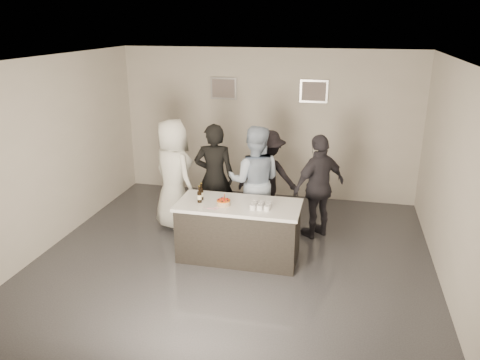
{
  "coord_description": "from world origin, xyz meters",
  "views": [
    {
      "loc": [
        1.53,
        -6.2,
        3.53
      ],
      "look_at": [
        0.0,
        0.5,
        1.15
      ],
      "focal_mm": 35.0,
      "sensor_mm": 36.0,
      "label": 1
    }
  ],
  "objects_px": {
    "cake": "(224,203)",
    "person_guest_right": "(319,187)",
    "beer_bottle_b": "(199,194)",
    "bar_counter": "(239,231)",
    "person_main_blue": "(255,181)",
    "person_guest_left": "(173,175)",
    "beer_bottle_a": "(201,191)",
    "person_guest_back": "(267,176)",
    "person_main_black": "(215,178)"
  },
  "relations": [
    {
      "from": "person_guest_right",
      "to": "beer_bottle_b",
      "type": "bearing_deg",
      "value": -10.82
    },
    {
      "from": "person_main_blue",
      "to": "person_guest_back",
      "type": "height_order",
      "value": "person_main_blue"
    },
    {
      "from": "cake",
      "to": "person_guest_left",
      "type": "xyz_separation_m",
      "value": [
        -1.16,
        0.99,
        0.03
      ]
    },
    {
      "from": "beer_bottle_a",
      "to": "person_main_black",
      "type": "height_order",
      "value": "person_main_black"
    },
    {
      "from": "beer_bottle_b",
      "to": "person_guest_right",
      "type": "height_order",
      "value": "person_guest_right"
    },
    {
      "from": "person_main_blue",
      "to": "cake",
      "type": "bearing_deg",
      "value": 70.33
    },
    {
      "from": "person_main_black",
      "to": "person_guest_left",
      "type": "height_order",
      "value": "person_guest_left"
    },
    {
      "from": "beer_bottle_a",
      "to": "person_main_blue",
      "type": "distance_m",
      "value": 1.11
    },
    {
      "from": "cake",
      "to": "person_guest_right",
      "type": "distance_m",
      "value": 1.78
    },
    {
      "from": "beer_bottle_b",
      "to": "person_guest_left",
      "type": "relative_size",
      "value": 0.13
    },
    {
      "from": "person_main_black",
      "to": "person_guest_left",
      "type": "xyz_separation_m",
      "value": [
        -0.71,
        -0.08,
        0.03
      ]
    },
    {
      "from": "beer_bottle_a",
      "to": "person_main_blue",
      "type": "relative_size",
      "value": 0.14
    },
    {
      "from": "person_guest_left",
      "to": "beer_bottle_b",
      "type": "bearing_deg",
      "value": 164.15
    },
    {
      "from": "person_main_black",
      "to": "person_guest_right",
      "type": "distance_m",
      "value": 1.78
    },
    {
      "from": "bar_counter",
      "to": "person_guest_right",
      "type": "distance_m",
      "value": 1.61
    },
    {
      "from": "bar_counter",
      "to": "person_guest_right",
      "type": "relative_size",
      "value": 1.05
    },
    {
      "from": "person_main_black",
      "to": "person_main_blue",
      "type": "height_order",
      "value": "person_main_blue"
    },
    {
      "from": "bar_counter",
      "to": "person_main_blue",
      "type": "height_order",
      "value": "person_main_blue"
    },
    {
      "from": "bar_counter",
      "to": "person_guest_left",
      "type": "xyz_separation_m",
      "value": [
        -1.36,
        0.88,
        0.52
      ]
    },
    {
      "from": "beer_bottle_b",
      "to": "cake",
      "type": "bearing_deg",
      "value": -4.55
    },
    {
      "from": "beer_bottle_b",
      "to": "person_main_black",
      "type": "bearing_deg",
      "value": 93.28
    },
    {
      "from": "beer_bottle_b",
      "to": "person_guest_left",
      "type": "bearing_deg",
      "value": 128.89
    },
    {
      "from": "bar_counter",
      "to": "person_main_blue",
      "type": "relative_size",
      "value": 0.98
    },
    {
      "from": "person_guest_left",
      "to": "beer_bottle_a",
      "type": "bearing_deg",
      "value": 167.65
    },
    {
      "from": "person_guest_left",
      "to": "person_guest_back",
      "type": "bearing_deg",
      "value": -121.53
    },
    {
      "from": "cake",
      "to": "beer_bottle_b",
      "type": "height_order",
      "value": "beer_bottle_b"
    },
    {
      "from": "person_main_black",
      "to": "person_guest_left",
      "type": "distance_m",
      "value": 0.72
    },
    {
      "from": "beer_bottle_b",
      "to": "person_guest_right",
      "type": "xyz_separation_m",
      "value": [
        1.71,
        1.15,
        -0.14
      ]
    },
    {
      "from": "person_guest_back",
      "to": "cake",
      "type": "bearing_deg",
      "value": 77.4
    },
    {
      "from": "bar_counter",
      "to": "person_guest_right",
      "type": "xyz_separation_m",
      "value": [
        1.12,
        1.07,
        0.44
      ]
    },
    {
      "from": "beer_bottle_a",
      "to": "person_guest_right",
      "type": "xyz_separation_m",
      "value": [
        1.72,
        1.03,
        -0.14
      ]
    },
    {
      "from": "bar_counter",
      "to": "person_main_blue",
      "type": "xyz_separation_m",
      "value": [
        0.06,
        0.93,
        0.5
      ]
    },
    {
      "from": "beer_bottle_b",
      "to": "bar_counter",
      "type": "bearing_deg",
      "value": 7.43
    },
    {
      "from": "beer_bottle_a",
      "to": "beer_bottle_b",
      "type": "relative_size",
      "value": 1.0
    },
    {
      "from": "person_main_blue",
      "to": "beer_bottle_b",
      "type": "bearing_deg",
      "value": 51.93
    },
    {
      "from": "person_guest_right",
      "to": "person_guest_back",
      "type": "bearing_deg",
      "value": -71.01
    },
    {
      "from": "person_main_blue",
      "to": "person_guest_right",
      "type": "distance_m",
      "value": 1.08
    },
    {
      "from": "bar_counter",
      "to": "beer_bottle_b",
      "type": "relative_size",
      "value": 7.15
    },
    {
      "from": "bar_counter",
      "to": "person_guest_right",
      "type": "height_order",
      "value": "person_guest_right"
    },
    {
      "from": "beer_bottle_a",
      "to": "person_guest_right",
      "type": "height_order",
      "value": "person_guest_right"
    },
    {
      "from": "cake",
      "to": "beer_bottle_b",
      "type": "xyz_separation_m",
      "value": [
        -0.38,
        0.03,
        0.09
      ]
    },
    {
      "from": "person_guest_left",
      "to": "cake",
      "type": "bearing_deg",
      "value": 174.7
    },
    {
      "from": "person_main_black",
      "to": "beer_bottle_a",
      "type": "bearing_deg",
      "value": 84.04
    },
    {
      "from": "person_guest_right",
      "to": "person_main_blue",
      "type": "bearing_deg",
      "value": -36.94
    },
    {
      "from": "beer_bottle_a",
      "to": "person_guest_back",
      "type": "height_order",
      "value": "person_guest_back"
    },
    {
      "from": "beer_bottle_a",
      "to": "cake",
      "type": "bearing_deg",
      "value": -20.99
    },
    {
      "from": "beer_bottle_a",
      "to": "person_guest_back",
      "type": "xyz_separation_m",
      "value": [
        0.77,
        1.5,
        -0.19
      ]
    },
    {
      "from": "person_main_black",
      "to": "person_guest_left",
      "type": "relative_size",
      "value": 0.97
    },
    {
      "from": "person_main_black",
      "to": "person_guest_back",
      "type": "xyz_separation_m",
      "value": [
        0.83,
        0.58,
        -0.1
      ]
    },
    {
      "from": "cake",
      "to": "person_guest_back",
      "type": "relative_size",
      "value": 0.12
    }
  ]
}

